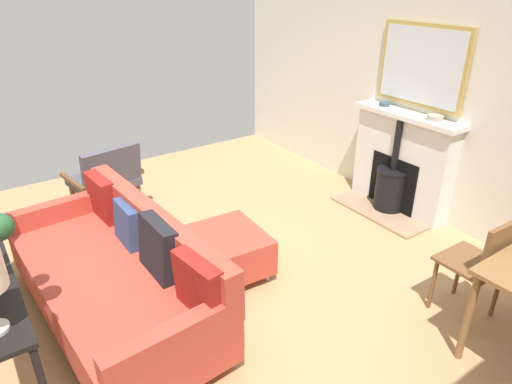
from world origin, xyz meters
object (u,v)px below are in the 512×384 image
(fireplace, at_px, (399,168))
(dining_chair_near_fireplace, at_px, (483,261))
(mantel_bowl_near, at_px, (384,104))
(sofa, at_px, (119,275))
(mantel_bowl_far, at_px, (435,117))
(ottoman, at_px, (227,250))
(armchair_accent, at_px, (107,177))

(fireplace, relative_size, dining_chair_near_fireplace, 1.42)
(fireplace, relative_size, mantel_bowl_near, 10.48)
(fireplace, xyz_separation_m, sofa, (3.07, -0.03, -0.13))
(sofa, bearing_deg, mantel_bowl_far, 173.84)
(mantel_bowl_near, xyz_separation_m, mantel_bowl_far, (-0.00, 0.63, 0.00))
(fireplace, xyz_separation_m, mantel_bowl_far, (-0.02, 0.31, 0.63))
(ottoman, xyz_separation_m, armchair_accent, (0.49, -1.57, 0.23))
(mantel_bowl_far, bearing_deg, fireplace, -85.91)
(mantel_bowl_near, height_order, sofa, mantel_bowl_near)
(mantel_bowl_near, bearing_deg, sofa, 5.38)
(ottoman, bearing_deg, mantel_bowl_far, 172.05)
(ottoman, relative_size, armchair_accent, 0.84)
(mantel_bowl_near, relative_size, ottoman, 0.17)
(mantel_bowl_near, distance_m, sofa, 3.20)
(mantel_bowl_near, height_order, mantel_bowl_far, mantel_bowl_far)
(sofa, height_order, dining_chair_near_fireplace, dining_chair_near_fireplace)
(mantel_bowl_near, bearing_deg, mantel_bowl_far, 90.00)
(fireplace, height_order, armchair_accent, fireplace)
(mantel_bowl_far, bearing_deg, ottoman, -7.95)
(ottoman, bearing_deg, dining_chair_near_fireplace, 128.67)
(mantel_bowl_near, distance_m, armchair_accent, 3.01)
(mantel_bowl_far, relative_size, armchair_accent, 0.19)
(ottoman, bearing_deg, mantel_bowl_near, -171.60)
(mantel_bowl_near, xyz_separation_m, armchair_accent, (2.67, -1.25, -0.63))
(fireplace, distance_m, sofa, 3.08)
(mantel_bowl_far, relative_size, ottoman, 0.22)
(fireplace, bearing_deg, dining_chair_near_fireplace, 58.09)
(fireplace, relative_size, mantel_bowl_far, 7.89)
(mantel_bowl_near, relative_size, dining_chair_near_fireplace, 0.14)
(sofa, xyz_separation_m, armchair_accent, (-0.43, -1.54, 0.12))
(fireplace, bearing_deg, armchair_accent, -30.65)
(fireplace, bearing_deg, mantel_bowl_near, -93.89)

